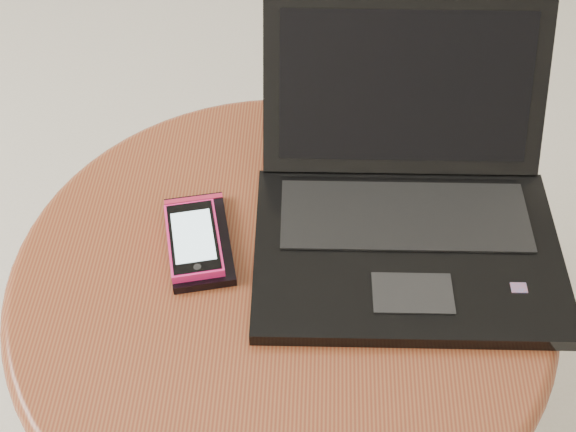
{
  "coord_description": "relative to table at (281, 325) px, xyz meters",
  "views": [
    {
      "loc": [
        -0.08,
        -0.52,
        1.13
      ],
      "look_at": [
        -0.11,
        0.01,
        0.53
      ],
      "focal_mm": 48.11,
      "sensor_mm": 36.0,
      "label": 1
    }
  ],
  "objects": [
    {
      "name": "laptop",
      "position": [
        0.13,
        0.07,
        0.14
      ],
      "size": [
        0.34,
        0.34,
        0.2
      ],
      "color": "black",
      "rests_on": "table"
    },
    {
      "name": "phone_pink",
      "position": [
        -0.1,
        0.03,
        0.12
      ],
      "size": [
        0.08,
        0.11,
        0.01
      ],
      "color": "#FF2177",
      "rests_on": "phone_black"
    },
    {
      "name": "table",
      "position": [
        0.0,
        0.0,
        0.0
      ],
      "size": [
        0.59,
        0.59,
        0.47
      ],
      "color": "#4F250F",
      "rests_on": "ground"
    },
    {
      "name": "phone_black",
      "position": [
        -0.09,
        0.04,
        0.11
      ],
      "size": [
        0.09,
        0.14,
        0.01
      ],
      "color": "black",
      "rests_on": "table"
    }
  ]
}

